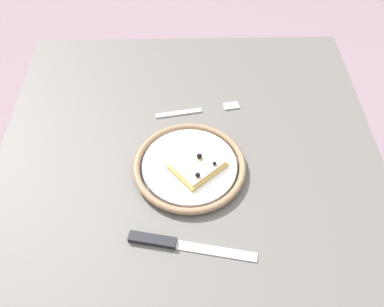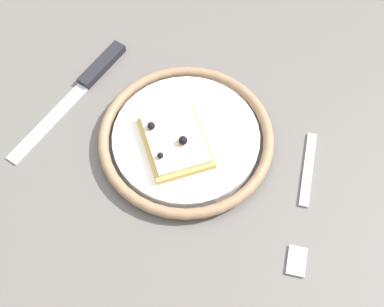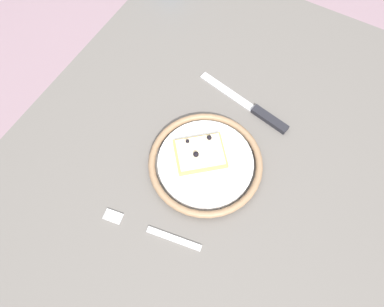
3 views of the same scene
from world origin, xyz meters
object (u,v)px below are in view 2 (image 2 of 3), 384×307
(dining_table, at_px, (158,164))
(plate, at_px, (185,139))
(fork, at_px, (304,201))
(knife, at_px, (88,80))
(pizza_slice_near, at_px, (175,141))

(dining_table, height_order, plate, plate)
(dining_table, relative_size, plate, 4.32)
(fork, bearing_deg, knife, -10.54)
(plate, height_order, knife, plate)
(knife, bearing_deg, dining_table, 162.08)
(plate, xyz_separation_m, fork, (-0.17, 0.02, -0.01))
(knife, bearing_deg, pizza_slice_near, 160.76)
(pizza_slice_near, xyz_separation_m, knife, (0.17, -0.06, -0.02))
(fork, bearing_deg, pizza_slice_near, -2.21)
(plate, bearing_deg, knife, -13.61)
(pizza_slice_near, bearing_deg, knife, -19.24)
(dining_table, xyz_separation_m, knife, (0.12, -0.04, 0.11))
(knife, distance_m, fork, 0.35)
(pizza_slice_near, distance_m, fork, 0.18)
(fork, bearing_deg, plate, -7.44)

